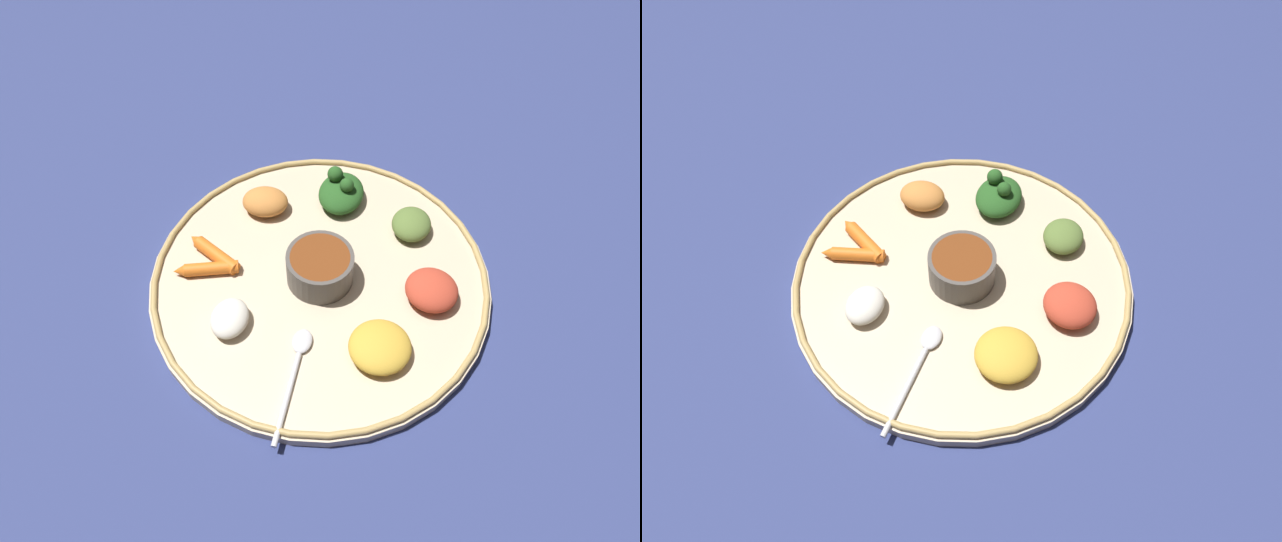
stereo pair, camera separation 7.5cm
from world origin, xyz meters
The scene contains 13 objects.
ground_plane centered at (0.00, 0.00, 0.00)m, with size 2.40×2.40×0.00m, color navy.
platter centered at (0.00, 0.00, 0.01)m, with size 0.44×0.44×0.02m, color #C6B293.
platter_rim centered at (0.00, 0.00, 0.02)m, with size 0.44×0.44×0.01m, color tan.
center_bowl centered at (0.00, 0.00, 0.04)m, with size 0.09×0.09×0.05m.
spoon centered at (-0.04, 0.13, 0.02)m, with size 0.06×0.15×0.01m.
greens_pile centered at (0.05, -0.13, 0.03)m, with size 0.08×0.09×0.05m.
carrot_near_spoon centered at (0.14, 0.04, 0.02)m, with size 0.09×0.03×0.02m.
carrot_outer centered at (0.13, 0.07, 0.02)m, with size 0.08×0.06×0.02m.
mound_collards centered at (-0.07, -0.13, 0.03)m, with size 0.06×0.05×0.03m, color #567033.
mound_rice_white centered at (0.06, 0.12, 0.03)m, with size 0.06×0.05×0.03m, color silver.
mound_squash centered at (0.13, -0.06, 0.03)m, with size 0.06×0.05×0.03m, color #C67A38.
mound_lentil_yellow centered at (-0.12, 0.06, 0.03)m, with size 0.08×0.08×0.03m, color gold.
mound_berbere_red centered at (-0.14, -0.05, 0.03)m, with size 0.07×0.07×0.03m, color #B73D28.
Camera 2 is at (-0.30, 0.35, 0.65)m, focal length 33.69 mm.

